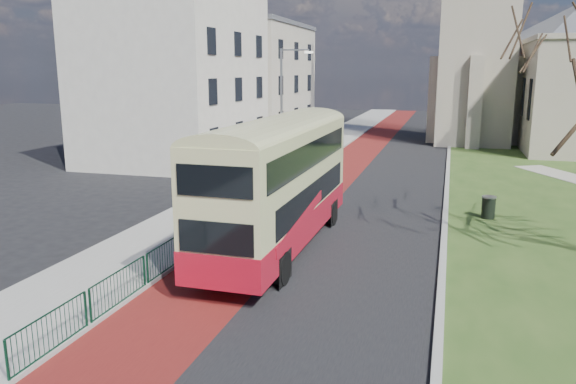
% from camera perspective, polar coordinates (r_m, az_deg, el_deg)
% --- Properties ---
extents(ground, '(160.00, 160.00, 0.00)m').
position_cam_1_polar(ground, '(19.33, -3.29, -8.36)').
color(ground, black).
rests_on(ground, ground).
extents(road_carriageway, '(9.00, 120.00, 0.01)m').
position_cam_1_polar(road_carriageway, '(37.93, 8.94, 1.84)').
color(road_carriageway, black).
rests_on(road_carriageway, ground).
extents(bus_lane, '(3.40, 120.00, 0.01)m').
position_cam_1_polar(bus_lane, '(38.35, 4.94, 2.06)').
color(bus_lane, '#591414').
rests_on(bus_lane, ground).
extents(pavement_west, '(4.00, 120.00, 0.12)m').
position_cam_1_polar(pavement_west, '(39.24, -0.52, 2.42)').
color(pavement_west, gray).
rests_on(pavement_west, ground).
extents(kerb_west, '(0.25, 120.00, 0.13)m').
position_cam_1_polar(kerb_west, '(38.72, 2.32, 2.29)').
color(kerb_west, '#999993').
rests_on(kerb_west, ground).
extents(kerb_east, '(0.25, 80.00, 0.13)m').
position_cam_1_polar(kerb_east, '(39.61, 15.93, 2.05)').
color(kerb_east, '#999993').
rests_on(kerb_east, ground).
extents(pedestrian_railing, '(0.07, 24.00, 1.12)m').
position_cam_1_polar(pedestrian_railing, '(23.73, -6.84, -3.07)').
color(pedestrian_railing, '#0C3622').
rests_on(pedestrian_railing, ground).
extents(street_block_near, '(10.30, 14.30, 13.00)m').
position_cam_1_polar(street_block_near, '(43.89, -11.33, 11.71)').
color(street_block_near, beige).
rests_on(street_block_near, ground).
extents(street_block_far, '(10.30, 16.30, 11.50)m').
position_cam_1_polar(street_block_far, '(58.59, -4.00, 11.29)').
color(street_block_far, '#B6AE9A').
rests_on(street_block_far, ground).
extents(streetlamp, '(2.13, 0.18, 8.00)m').
position_cam_1_polar(streetlamp, '(36.61, -0.44, 8.86)').
color(streetlamp, gray).
rests_on(streetlamp, pavement_west).
extents(bus, '(2.88, 11.71, 4.88)m').
position_cam_1_polar(bus, '(21.26, -0.98, 1.39)').
color(bus, '#A80F21').
rests_on(bus, ground).
extents(litter_bin, '(0.84, 0.84, 1.05)m').
position_cam_1_polar(litter_bin, '(27.67, 19.69, -1.46)').
color(litter_bin, black).
rests_on(litter_bin, grass_green).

